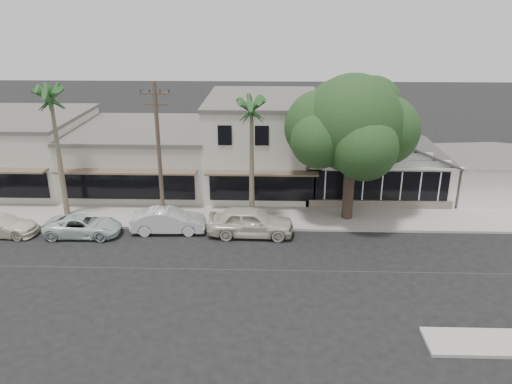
{
  "coord_description": "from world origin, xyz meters",
  "views": [
    {
      "loc": [
        -2.4,
        -22.95,
        12.93
      ],
      "look_at": [
        -3.3,
        6.0,
        2.12
      ],
      "focal_mm": 35.0,
      "sensor_mm": 36.0,
      "label": 1
    }
  ],
  "objects_px": {
    "shade_tree": "(351,125)",
    "car_1": "(168,221)",
    "car_3": "(0,225)",
    "car_0": "(251,222)",
    "car_2": "(83,226)",
    "utility_pole": "(159,153)"
  },
  "relations": [
    {
      "from": "utility_pole",
      "to": "car_1",
      "type": "distance_m",
      "value": 4.12
    },
    {
      "from": "car_2",
      "to": "car_3",
      "type": "relative_size",
      "value": 1.01
    },
    {
      "from": "car_1",
      "to": "car_3",
      "type": "bearing_deg",
      "value": 91.53
    },
    {
      "from": "car_0",
      "to": "car_2",
      "type": "height_order",
      "value": "car_0"
    },
    {
      "from": "car_1",
      "to": "car_3",
      "type": "distance_m",
      "value": 10.03
    },
    {
      "from": "car_0",
      "to": "car_2",
      "type": "xyz_separation_m",
      "value": [
        -10.0,
        -0.36,
        -0.25
      ]
    },
    {
      "from": "utility_pole",
      "to": "car_3",
      "type": "xyz_separation_m",
      "value": [
        -9.57,
        -1.35,
        -4.14
      ]
    },
    {
      "from": "car_1",
      "to": "utility_pole",
      "type": "bearing_deg",
      "value": 31.88
    },
    {
      "from": "car_2",
      "to": "car_3",
      "type": "distance_m",
      "value": 5.0
    },
    {
      "from": "car_1",
      "to": "car_0",
      "type": "bearing_deg",
      "value": -96.1
    },
    {
      "from": "car_3",
      "to": "car_2",
      "type": "bearing_deg",
      "value": -86.63
    },
    {
      "from": "utility_pole",
      "to": "shade_tree",
      "type": "relative_size",
      "value": 0.97
    },
    {
      "from": "utility_pole",
      "to": "car_1",
      "type": "xyz_separation_m",
      "value": [
        0.43,
        -0.63,
        -4.05
      ]
    },
    {
      "from": "car_0",
      "to": "shade_tree",
      "type": "height_order",
      "value": "shade_tree"
    },
    {
      "from": "car_1",
      "to": "shade_tree",
      "type": "height_order",
      "value": "shade_tree"
    },
    {
      "from": "shade_tree",
      "to": "car_1",
      "type": "bearing_deg",
      "value": -167.29
    },
    {
      "from": "car_0",
      "to": "shade_tree",
      "type": "distance_m",
      "value": 8.47
    },
    {
      "from": "car_2",
      "to": "shade_tree",
      "type": "xyz_separation_m",
      "value": [
        16.03,
        3.15,
        5.5
      ]
    },
    {
      "from": "car_0",
      "to": "car_2",
      "type": "relative_size",
      "value": 1.14
    },
    {
      "from": "car_0",
      "to": "car_3",
      "type": "xyz_separation_m",
      "value": [
        -15.0,
        -0.41,
        -0.23
      ]
    },
    {
      "from": "utility_pole",
      "to": "car_2",
      "type": "distance_m",
      "value": 6.32
    },
    {
      "from": "utility_pole",
      "to": "car_0",
      "type": "distance_m",
      "value": 6.76
    }
  ]
}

